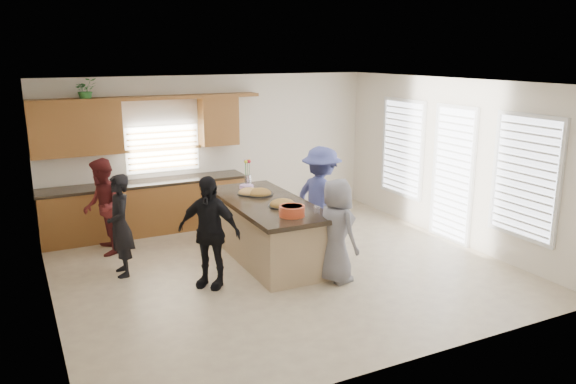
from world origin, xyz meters
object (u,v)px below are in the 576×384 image
woman_right_back (321,199)px  woman_right_front (337,231)px  island (267,231)px  salad_bowl (292,210)px  woman_left_front (209,232)px  woman_left_mid (103,207)px  woman_left_back (120,226)px

woman_right_back → woman_right_front: woman_right_back is taller
island → salad_bowl: salad_bowl is taller
island → salad_bowl: (-0.03, -0.91, 0.58)m
woman_left_front → woman_right_front: bearing=24.2°
woman_right_back → salad_bowl: bearing=115.0°
woman_right_back → woman_right_front: size_ratio=1.15×
island → salad_bowl: bearing=-90.8°
woman_left_front → woman_right_back: size_ratio=0.92×
island → woman_right_back: (0.98, -0.01, 0.42)m
woman_left_mid → woman_right_front: size_ratio=1.05×
island → woman_left_front: size_ratio=1.71×
salad_bowl → woman_left_mid: size_ratio=0.23×
woman_left_back → island: bearing=81.6°
woman_left_back → woman_right_front: 3.15m
woman_left_back → salad_bowl: bearing=60.4°
woman_left_back → woman_right_back: bearing=84.1°
woman_left_mid → woman_right_back: woman_right_back is taller
salad_bowl → woman_right_back: bearing=41.9°
woman_right_back → woman_left_back: bearing=66.6°
woman_right_front → woman_right_back: bearing=-30.0°
salad_bowl → woman_right_front: woman_right_front is taller
salad_bowl → woman_left_mid: (-2.25, 2.32, -0.25)m
salad_bowl → woman_right_back: 1.36m
woman_left_front → woman_right_front: woman_left_front is taller
island → woman_left_front: 1.37m
woman_left_mid → woman_right_front: woman_left_mid is taller
woman_left_back → woman_right_back: woman_right_back is taller
woman_left_front → woman_left_mid: bearing=163.6°
woman_left_back → woman_left_mid: 1.05m
salad_bowl → woman_left_back: (-2.17, 1.27, -0.27)m
woman_left_front → island: bearing=73.0°
woman_left_front → woman_right_back: bearing=60.9°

